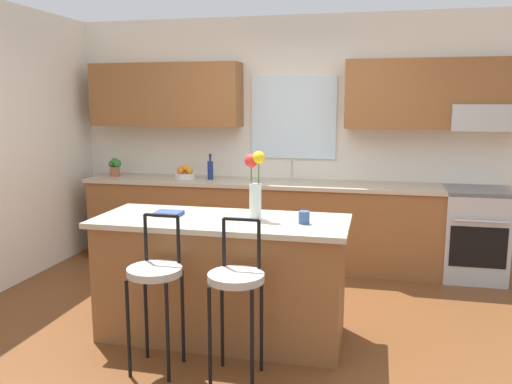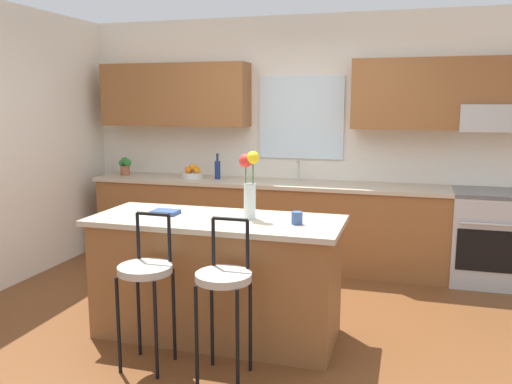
{
  "view_description": "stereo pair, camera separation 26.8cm",
  "coord_description": "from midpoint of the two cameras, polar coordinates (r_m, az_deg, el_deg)",
  "views": [
    {
      "loc": [
        0.91,
        -3.87,
        1.78
      ],
      "look_at": [
        -0.1,
        0.55,
        1.0
      ],
      "focal_mm": 37.11,
      "sensor_mm": 36.0,
      "label": 1
    },
    {
      "loc": [
        1.17,
        -3.8,
        1.78
      ],
      "look_at": [
        -0.1,
        0.55,
        1.0
      ],
      "focal_mm": 37.11,
      "sensor_mm": 36.0,
      "label": 2
    }
  ],
  "objects": [
    {
      "name": "bottle_olive_oil",
      "position": [
        5.9,
        -6.24,
        2.42
      ],
      "size": [
        0.06,
        0.06,
        0.28
      ],
      "color": "navy",
      "rests_on": "counter_run"
    },
    {
      "name": "cookbook",
      "position": [
        4.1,
        -11.22,
        -2.28
      ],
      "size": [
        0.2,
        0.15,
        0.03
      ],
      "primitive_type": "cube",
      "color": "navy",
      "rests_on": "kitchen_island"
    },
    {
      "name": "oven_range",
      "position": [
        5.73,
        21.15,
        -4.24
      ],
      "size": [
        0.6,
        0.64,
        0.92
      ],
      "color": "#B7BABC",
      "rests_on": "ground"
    },
    {
      "name": "flower_vase",
      "position": [
        3.88,
        -2.09,
        1.06
      ],
      "size": [
        0.16,
        0.11,
        0.5
      ],
      "color": "silver",
      "rests_on": "kitchen_island"
    },
    {
      "name": "fruit_bowl_oranges",
      "position": [
        6.02,
        -8.92,
        1.97
      ],
      "size": [
        0.24,
        0.24,
        0.16
      ],
      "color": "silver",
      "rests_on": "counter_run"
    },
    {
      "name": "back_wall_assembly",
      "position": [
        5.91,
        3.1,
        7.12
      ],
      "size": [
        5.6,
        0.5,
        2.7
      ],
      "color": "silver",
      "rests_on": "ground"
    },
    {
      "name": "bar_stool_middle",
      "position": [
        3.4,
        -4.42,
        -9.95
      ],
      "size": [
        0.36,
        0.36,
        1.04
      ],
      "color": "black",
      "rests_on": "ground"
    },
    {
      "name": "counter_run",
      "position": [
        5.78,
        2.16,
        -3.39
      ],
      "size": [
        4.56,
        0.64,
        0.92
      ],
      "color": "brown",
      "rests_on": "ground"
    },
    {
      "name": "sink_faucet",
      "position": [
        5.81,
        2.55,
        2.64
      ],
      "size": [
        0.02,
        0.13,
        0.23
      ],
      "color": "#B7BABC",
      "rests_on": "counter_run"
    },
    {
      "name": "ground_plane",
      "position": [
        4.35,
        -2.2,
        -14.38
      ],
      "size": [
        14.0,
        14.0,
        0.0
      ],
      "primitive_type": "plane",
      "color": "brown"
    },
    {
      "name": "mug_ceramic",
      "position": [
        3.76,
        3.17,
        -2.77
      ],
      "size": [
        0.08,
        0.08,
        0.09
      ],
      "primitive_type": "cylinder",
      "color": "#33518C",
      "rests_on": "kitchen_island"
    },
    {
      "name": "potted_plant_small",
      "position": [
        6.38,
        -16.14,
        2.65
      ],
      "size": [
        0.17,
        0.11,
        0.21
      ],
      "color": "#9E5B3D",
      "rests_on": "counter_run"
    },
    {
      "name": "bar_stool_near",
      "position": [
        3.59,
        -12.94,
        -9.06
      ],
      "size": [
        0.36,
        0.36,
        1.04
      ],
      "color": "black",
      "rests_on": "ground"
    },
    {
      "name": "kitchen_island",
      "position": [
        4.07,
        -5.61,
        -9.15
      ],
      "size": [
        1.88,
        0.77,
        0.92
      ],
      "color": "brown",
      "rests_on": "ground"
    }
  ]
}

